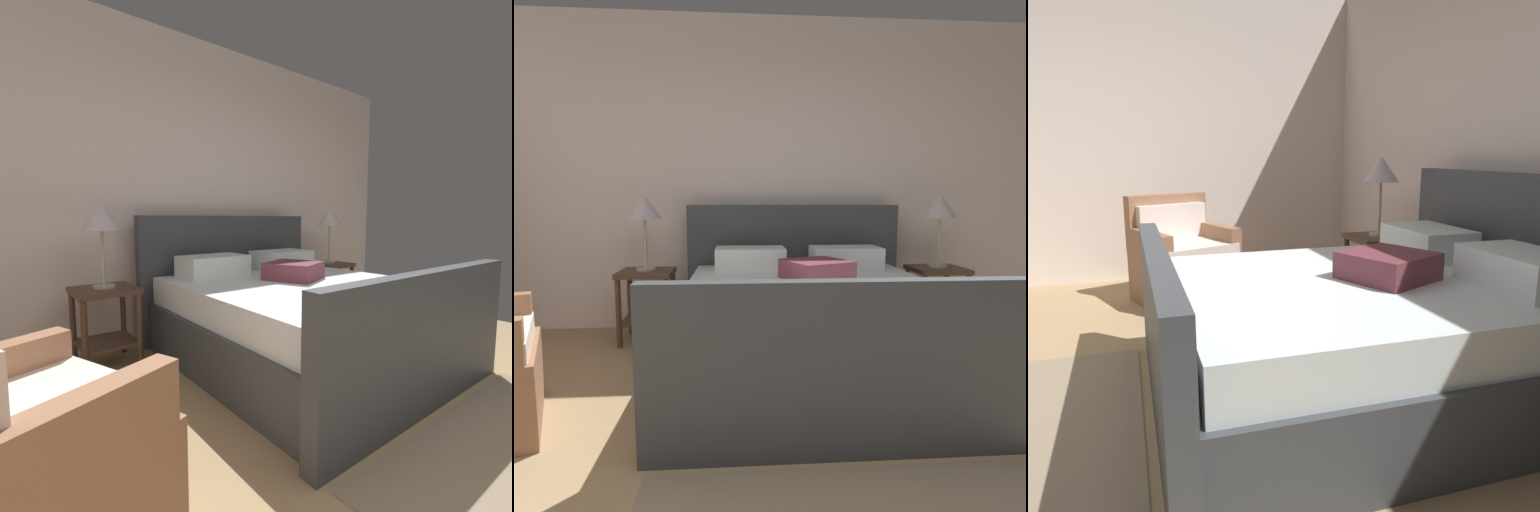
% 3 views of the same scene
% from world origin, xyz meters
% --- Properties ---
extents(wall_back, '(5.45, 0.12, 2.82)m').
position_xyz_m(wall_back, '(0.00, 2.97, 1.41)').
color(wall_back, silver).
rests_on(wall_back, ground).
extents(bed, '(1.89, 2.12, 1.14)m').
position_xyz_m(bed, '(0.17, 1.76, 0.35)').
color(bed, '#393D41').
rests_on(bed, ground).
extents(nightstand_right, '(0.44, 0.44, 0.60)m').
position_xyz_m(nightstand_right, '(1.43, 2.51, 0.40)').
color(nightstand_right, '#4C3626').
rests_on(nightstand_right, ground).
extents(table_lamp_right, '(0.29, 0.29, 0.64)m').
position_xyz_m(table_lamp_right, '(1.43, 2.51, 1.12)').
color(table_lamp_right, '#B7B293').
rests_on(table_lamp_right, nightstand_right).
extents(nightstand_left, '(0.44, 0.44, 0.60)m').
position_xyz_m(nightstand_left, '(-1.09, 2.52, 0.40)').
color(nightstand_left, '#4C3626').
rests_on(nightstand_left, ground).
extents(table_lamp_left, '(0.28, 0.28, 0.63)m').
position_xyz_m(table_lamp_left, '(-1.09, 2.52, 1.11)').
color(table_lamp_left, '#B7B293').
rests_on(table_lamp_left, nightstand_left).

